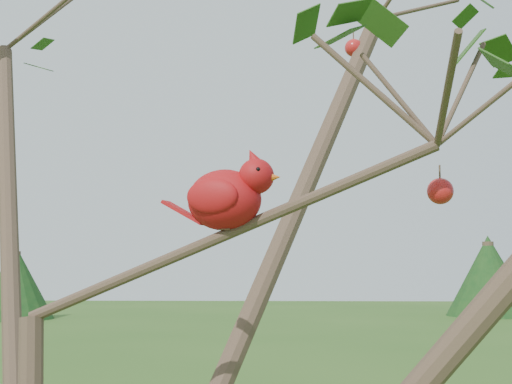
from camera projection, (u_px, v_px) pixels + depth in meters
crabapple_tree at (58, 196)px, 0.96m from camera, size 2.35×2.05×2.95m
cardinal at (228, 197)px, 1.05m from camera, size 0.18×0.12×0.13m
distant_trees at (144, 280)px, 24.37m from camera, size 41.12×13.92×3.23m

